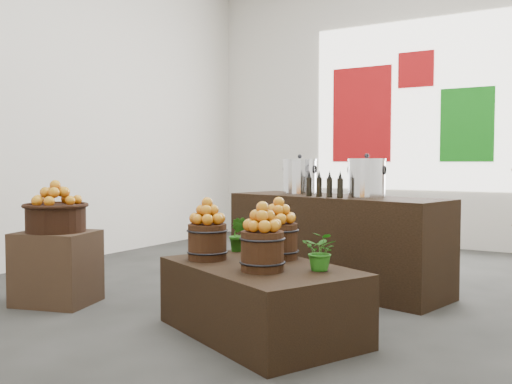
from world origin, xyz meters
The scene contains 22 objects.
ground centered at (0.00, 0.00, 0.00)m, with size 7.00×7.00×0.00m, color #3E3E3B.
back_wall centered at (0.00, 3.50, 2.00)m, with size 6.00×0.04×4.00m, color silver.
back_opening centered at (0.30, 3.48, 2.00)m, with size 3.20×0.02×2.40m, color white.
deco_red_left centered at (-0.60, 3.47, 1.90)m, with size 0.90×0.04×1.40m, color #AF0D10.
deco_green_right centered at (0.90, 3.47, 1.70)m, with size 0.70×0.04×1.00m, color #137A15.
deco_red_upper centered at (0.20, 3.47, 2.50)m, with size 0.50×0.04×0.50m, color #AF0D10.
crate centered at (-1.44, -1.42, 0.31)m, with size 0.61×0.50×0.61m, color #453020.
wicker_basket centered at (-1.44, -1.42, 0.72)m, with size 0.49×0.49×0.22m, color black.
apples_in_basket centered at (-1.44, -1.42, 0.94)m, with size 0.38×0.38×0.20m, color #9B0705, non-canonical shape.
display_table centered at (0.47, -1.27, 0.24)m, with size 1.40×0.86×0.49m, color black.
apple_bucket_front_left centered at (0.03, -1.28, 0.62)m, with size 0.28×0.28×0.26m, color #3A1E0F.
apples_in_bucket_front_left centered at (0.03, -1.28, 0.84)m, with size 0.21×0.21×0.19m, color #9B0705, non-canonical shape.
apple_bucket_front_right centered at (0.60, -1.45, 0.62)m, with size 0.28×0.28×0.26m, color #3A1E0F.
apples_in_bucket_front_right centered at (0.60, -1.45, 0.84)m, with size 0.21×0.21×0.19m, color #9B0705, non-canonical shape.
apple_bucket_rear centered at (0.46, -0.98, 0.62)m, with size 0.28×0.28×0.26m, color #3A1E0F.
apples_in_bucket_rear centered at (0.46, -0.98, 0.84)m, with size 0.21×0.21×0.19m, color #9B0705, non-canonical shape.
herb_garnish_right centered at (0.92, -1.24, 0.62)m, with size 0.23×0.20×0.26m, color #216615.
herb_garnish_left centered at (0.02, -0.85, 0.62)m, with size 0.15×0.12×0.28m, color #216615.
counter centered at (0.33, 0.36, 0.44)m, with size 2.14×0.68×0.88m, color black.
stock_pot_left centered at (-0.10, 0.45, 1.04)m, with size 0.33×0.33×0.33m, color silver.
stock_pot_center centered at (0.66, 0.28, 1.04)m, with size 0.33×0.33×0.33m, color silver.
oil_cruets centered at (0.28, 0.15, 1.00)m, with size 0.31×0.06×0.24m, color black, non-canonical shape.
Camera 1 is at (2.47, -4.62, 1.20)m, focal length 40.00 mm.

